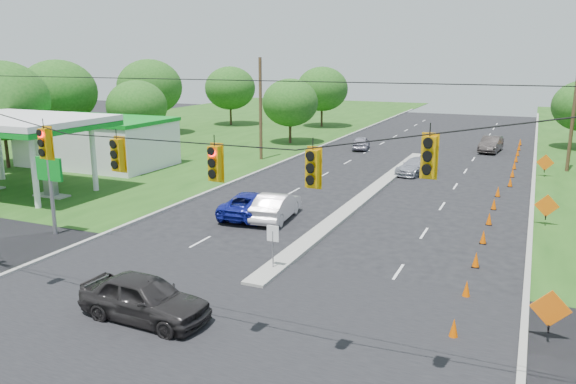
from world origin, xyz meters
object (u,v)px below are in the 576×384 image
at_px(black_sedan, 144,298).
at_px(blue_pickup, 251,204).
at_px(gas_station, 85,138).
at_px(white_sedan, 276,206).

distance_m(black_sedan, blue_pickup, 13.59).
bearing_deg(blue_pickup, gas_station, -24.29).
distance_m(white_sedan, blue_pickup, 1.59).
bearing_deg(white_sedan, black_sedan, 88.64).
xyz_separation_m(white_sedan, blue_pickup, (-1.59, 0.03, -0.05)).
xyz_separation_m(gas_station, white_sedan, (20.41, -6.96, -1.80)).
height_order(black_sedan, blue_pickup, black_sedan).
bearing_deg(black_sedan, white_sedan, 6.95).
height_order(black_sedan, white_sedan, black_sedan).
relative_size(gas_station, blue_pickup, 3.80).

